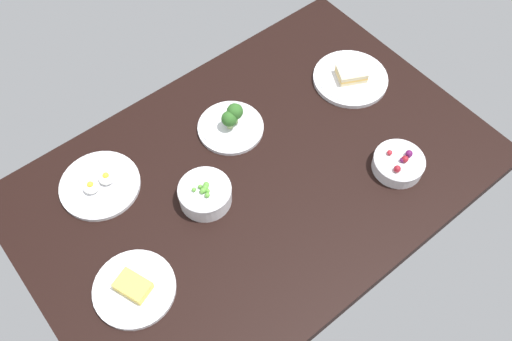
{
  "coord_description": "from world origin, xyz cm",
  "views": [
    {
      "loc": [
        50.74,
        62.97,
        130.79
      ],
      "look_at": [
        0.0,
        0.0,
        6.0
      ],
      "focal_mm": 38.76,
      "sensor_mm": 36.0,
      "label": 1
    }
  ],
  "objects_px": {
    "plate_sandwich": "(351,77)",
    "plate_eggs": "(100,184)",
    "bowl_peas": "(205,194)",
    "plate_broccoli": "(231,124)",
    "bowl_berries": "(398,163)",
    "plate_cheese": "(134,288)"
  },
  "relations": [
    {
      "from": "plate_cheese",
      "to": "bowl_peas",
      "type": "relative_size",
      "value": 1.42
    },
    {
      "from": "plate_cheese",
      "to": "plate_eggs",
      "type": "distance_m",
      "value": 0.32
    },
    {
      "from": "bowl_peas",
      "to": "plate_sandwich",
      "type": "xyz_separation_m",
      "value": [
        -0.59,
        -0.06,
        -0.02
      ]
    },
    {
      "from": "plate_eggs",
      "to": "plate_broccoli",
      "type": "bearing_deg",
      "value": 170.6
    },
    {
      "from": "bowl_berries",
      "to": "plate_eggs",
      "type": "distance_m",
      "value": 0.81
    },
    {
      "from": "plate_cheese",
      "to": "plate_broccoli",
      "type": "bearing_deg",
      "value": -153.17
    },
    {
      "from": "bowl_peas",
      "to": "plate_eggs",
      "type": "bearing_deg",
      "value": -47.04
    },
    {
      "from": "bowl_berries",
      "to": "plate_sandwich",
      "type": "bearing_deg",
      "value": -111.86
    },
    {
      "from": "plate_cheese",
      "to": "plate_eggs",
      "type": "height_order",
      "value": "plate_eggs"
    },
    {
      "from": "bowl_berries",
      "to": "plate_broccoli",
      "type": "bearing_deg",
      "value": -55.45
    },
    {
      "from": "plate_eggs",
      "to": "plate_cheese",
      "type": "bearing_deg",
      "value": 74.73
    },
    {
      "from": "plate_eggs",
      "to": "bowl_berries",
      "type": "bearing_deg",
      "value": 145.37
    },
    {
      "from": "plate_cheese",
      "to": "plate_eggs",
      "type": "bearing_deg",
      "value": -105.27
    },
    {
      "from": "bowl_berries",
      "to": "plate_cheese",
      "type": "bearing_deg",
      "value": -11.53
    },
    {
      "from": "bowl_berries",
      "to": "plate_sandwich",
      "type": "xyz_separation_m",
      "value": [
        -0.13,
        -0.31,
        -0.01
      ]
    },
    {
      "from": "plate_broccoli",
      "to": "plate_eggs",
      "type": "height_order",
      "value": "plate_broccoli"
    },
    {
      "from": "bowl_berries",
      "to": "bowl_peas",
      "type": "distance_m",
      "value": 0.53
    },
    {
      "from": "plate_sandwich",
      "to": "plate_eggs",
      "type": "height_order",
      "value": "plate_sandwich"
    },
    {
      "from": "bowl_berries",
      "to": "bowl_peas",
      "type": "height_order",
      "value": "bowl_peas"
    },
    {
      "from": "plate_cheese",
      "to": "plate_broccoli",
      "type": "xyz_separation_m",
      "value": [
        -0.48,
        -0.24,
        0.01
      ]
    },
    {
      "from": "bowl_peas",
      "to": "plate_broccoli",
      "type": "bearing_deg",
      "value": -143.41
    },
    {
      "from": "plate_broccoli",
      "to": "bowl_berries",
      "type": "bearing_deg",
      "value": 124.55
    }
  ]
}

